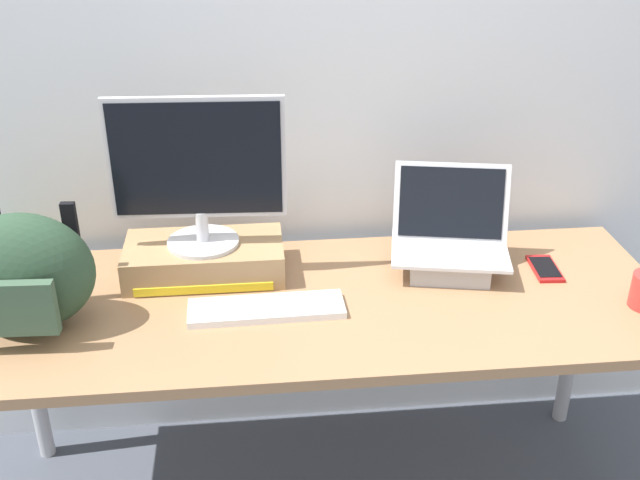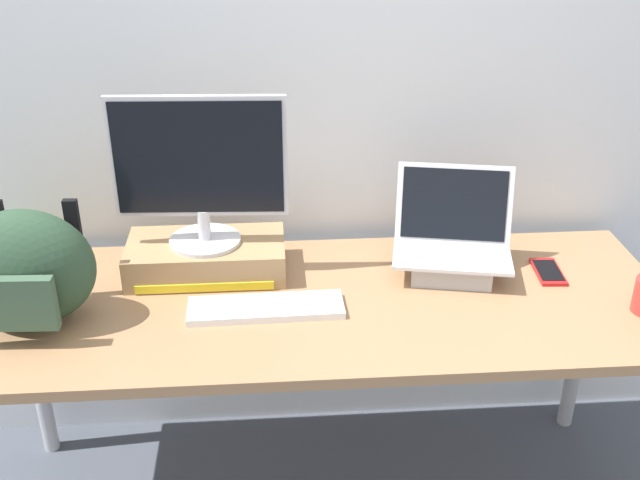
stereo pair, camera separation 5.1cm
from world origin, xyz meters
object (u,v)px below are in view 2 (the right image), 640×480
at_px(external_keyboard, 266,308).
at_px(plush_toy, 12,251).
at_px(toner_box_yellow, 206,257).
at_px(messenger_backpack, 26,269).
at_px(open_laptop, 451,252).
at_px(desktop_monitor, 200,170).
at_px(cell_phone, 548,272).

height_order(external_keyboard, plush_toy, plush_toy).
xyz_separation_m(toner_box_yellow, plush_toy, (-0.56, 0.07, 0.01)).
relative_size(external_keyboard, messenger_backpack, 1.16).
height_order(toner_box_yellow, open_laptop, open_laptop).
distance_m(open_laptop, messenger_backpack, 1.14).
distance_m(open_laptop, plush_toy, 1.26).
height_order(external_keyboard, messenger_backpack, messenger_backpack).
bearing_deg(desktop_monitor, open_laptop, -0.36).
distance_m(toner_box_yellow, messenger_backpack, 0.49).
relative_size(toner_box_yellow, open_laptop, 1.21).
relative_size(desktop_monitor, external_keyboard, 1.15).
height_order(external_keyboard, cell_phone, external_keyboard).
relative_size(open_laptop, plush_toy, 3.33).
distance_m(toner_box_yellow, open_laptop, 0.70).
bearing_deg(open_laptop, plush_toy, -173.61).
bearing_deg(external_keyboard, cell_phone, 8.79).
bearing_deg(messenger_backpack, cell_phone, 8.50).
relative_size(toner_box_yellow, cell_phone, 2.86).
height_order(desktop_monitor, cell_phone, desktop_monitor).
relative_size(toner_box_yellow, desktop_monitor, 0.94).
distance_m(desktop_monitor, open_laptop, 0.74).
distance_m(open_laptop, cell_phone, 0.29).
bearing_deg(plush_toy, open_laptop, -4.89).
height_order(open_laptop, cell_phone, open_laptop).
relative_size(external_keyboard, cell_phone, 2.65).
bearing_deg(toner_box_yellow, cell_phone, -4.63).
bearing_deg(cell_phone, toner_box_yellow, 179.29).
bearing_deg(messenger_backpack, toner_box_yellow, 30.23).
bearing_deg(open_laptop, toner_box_yellow, -172.15).
xyz_separation_m(desktop_monitor, plush_toy, (-0.56, 0.07, -0.26)).
height_order(toner_box_yellow, desktop_monitor, desktop_monitor).
xyz_separation_m(external_keyboard, cell_phone, (0.81, 0.14, -0.01)).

